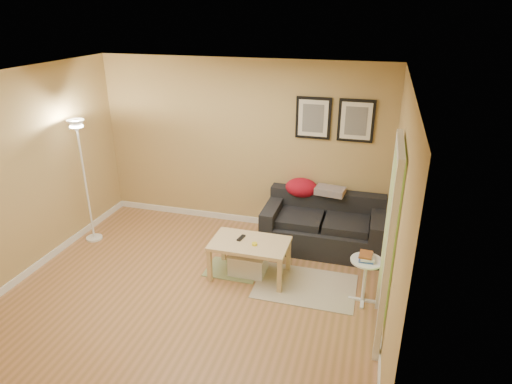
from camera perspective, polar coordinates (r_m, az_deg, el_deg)
floor at (r=5.70m, az=-7.85°, el=-12.43°), size 4.50×4.50×0.00m
ceiling at (r=4.72m, az=-9.58°, el=14.36°), size 4.50×4.50×0.00m
wall_back at (r=6.83m, az=-1.82°, el=6.03°), size 4.50×0.00×4.50m
wall_front at (r=3.58m, az=-21.96°, el=-12.51°), size 4.50×0.00×4.50m
wall_left at (r=6.30m, az=-27.69°, el=1.90°), size 0.00×4.00×4.00m
wall_right at (r=4.67m, az=17.53°, el=-3.27°), size 0.00×4.00×4.00m
baseboard_back at (r=7.28m, az=-1.73°, el=-3.45°), size 4.50×0.02×0.10m
baseboard_left at (r=6.79m, az=-25.71°, el=-8.00°), size 0.02×4.00×0.10m
baseboard_right at (r=5.32m, az=15.79°, el=-15.45°), size 0.02×4.00×0.10m
sofa at (r=6.47m, az=8.67°, el=-4.03°), size 1.70×0.90×0.75m
red_throw at (r=6.64m, az=5.88°, el=0.57°), size 0.48×0.36×0.28m
plaid_throw at (r=6.55m, az=9.53°, el=0.14°), size 0.45×0.32×0.10m
framed_print_left at (r=6.44m, az=7.39°, el=9.43°), size 0.50×0.04×0.60m
framed_print_right at (r=6.38m, az=12.77°, el=8.94°), size 0.50×0.04×0.60m
area_rug at (r=5.74m, az=6.38°, el=-11.97°), size 1.25×0.85×0.01m
green_runner at (r=6.03m, az=-3.01°, el=-9.96°), size 0.70×0.50×0.01m
coffee_table at (r=5.80m, az=-0.80°, el=-8.60°), size 1.11×0.84×0.49m
remote_control at (r=5.75m, az=-1.94°, el=-5.93°), size 0.08×0.17×0.02m
tape_roll at (r=5.60m, az=-0.19°, el=-6.72°), size 0.07×0.07×0.03m
storage_bin at (r=5.90m, az=-1.02°, el=-9.15°), size 0.48×0.35×0.30m
side_table at (r=5.46m, az=13.79°, el=-11.04°), size 0.37×0.37×0.57m
book_stack at (r=5.31m, az=14.03°, el=-8.05°), size 0.22×0.25×0.07m
floor_lamp at (r=6.86m, az=-21.06°, el=0.79°), size 0.24×0.24×1.85m
doorway at (r=4.66m, az=16.53°, el=-7.03°), size 0.12×1.01×2.13m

